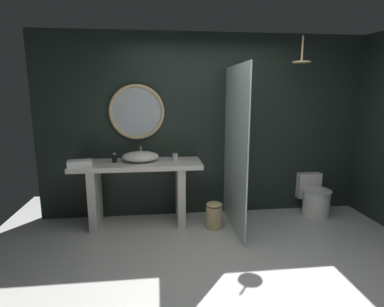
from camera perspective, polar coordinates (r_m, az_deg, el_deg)
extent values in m
plane|color=silver|center=(3.19, 8.65, -23.07)|extent=(5.76, 5.76, 0.00)
cube|color=#1E2823|center=(4.52, 2.85, 5.00)|extent=(4.80, 0.10, 2.60)
cube|color=silver|center=(4.19, -10.04, -2.00)|extent=(1.71, 0.58, 0.06)
cube|color=silver|center=(4.39, -17.41, -7.70)|extent=(0.10, 0.49, 0.81)
cube|color=silver|center=(4.32, -2.16, -7.48)|extent=(0.10, 0.49, 0.81)
ellipsoid|color=white|center=(4.21, -9.49, -0.55)|extent=(0.49, 0.40, 0.14)
cylinder|color=#D6B77F|center=(4.38, -9.38, 0.24)|extent=(0.02, 0.02, 0.18)
cylinder|color=#D6B77F|center=(4.31, -9.45, 1.15)|extent=(0.02, 0.11, 0.02)
cylinder|color=silver|center=(4.21, -3.14, -0.67)|extent=(0.08, 0.08, 0.10)
cylinder|color=black|center=(4.22, -14.08, -0.91)|extent=(0.06, 0.06, 0.10)
cylinder|color=#D6B77F|center=(4.21, -14.12, -0.06)|extent=(0.03, 0.03, 0.02)
torus|color=#D6B77F|center=(4.36, -10.15, 7.55)|extent=(0.76, 0.05, 0.76)
cylinder|color=#B2BCC1|center=(4.37, -10.14, 7.56)|extent=(0.69, 0.01, 0.69)
cube|color=silver|center=(4.01, 7.94, 0.65)|extent=(0.02, 1.14, 2.12)
cylinder|color=#D6B77F|center=(4.44, 19.67, 17.74)|extent=(0.02, 0.02, 0.32)
cylinder|color=#D6B77F|center=(4.43, 19.52, 15.58)|extent=(0.24, 0.24, 0.02)
cylinder|color=white|center=(4.95, 21.89, -8.47)|extent=(0.38, 0.38, 0.38)
ellipsoid|color=white|center=(4.88, 22.06, -6.25)|extent=(0.40, 0.44, 0.02)
cube|color=white|center=(5.13, 20.51, -5.38)|extent=(0.35, 0.20, 0.39)
cylinder|color=#D6B77F|center=(4.23, 4.06, -11.60)|extent=(0.22, 0.22, 0.30)
ellipsoid|color=#D6B77F|center=(4.16, 4.09, -9.33)|extent=(0.22, 0.22, 0.06)
cube|color=white|center=(4.10, -19.95, -1.77)|extent=(0.33, 0.23, 0.08)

